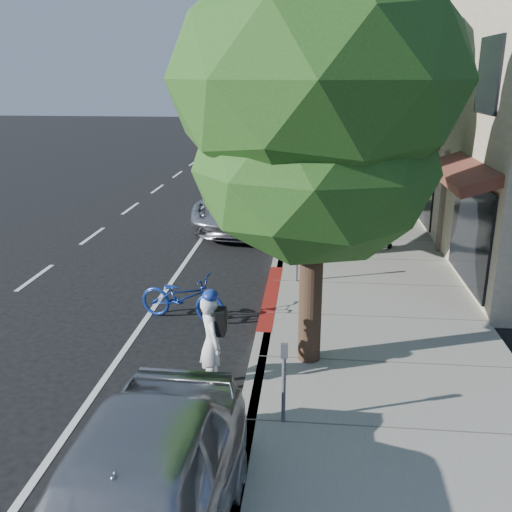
# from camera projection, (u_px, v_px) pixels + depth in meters

# --- Properties ---
(ground) EXTENTS (120.00, 120.00, 0.00)m
(ground) POSITION_uv_depth(u_px,v_px,m) (268.00, 319.00, 12.26)
(ground) COLOR black
(ground) RESTS_ON ground
(sidewalk) EXTENTS (4.60, 56.00, 0.15)m
(sidewalk) POSITION_uv_depth(u_px,v_px,m) (353.00, 225.00, 19.61)
(sidewalk) COLOR gray
(sidewalk) RESTS_ON ground
(curb) EXTENTS (0.30, 56.00, 0.15)m
(curb) POSITION_uv_depth(u_px,v_px,m) (286.00, 223.00, 19.82)
(curb) COLOR #9E998E
(curb) RESTS_ON ground
(curb_red_segment) EXTENTS (0.32, 4.00, 0.15)m
(curb_red_segment) POSITION_uv_depth(u_px,v_px,m) (271.00, 298.00, 13.19)
(curb_red_segment) COLOR maroon
(curb_red_segment) RESTS_ON ground
(storefront_building) EXTENTS (10.00, 36.00, 7.00)m
(storefront_building) POSITION_uv_depth(u_px,v_px,m) (497.00, 107.00, 27.35)
(storefront_building) COLOR #C3B596
(storefront_building) RESTS_ON ground
(street_tree_0) EXTENTS (4.70, 4.70, 7.80)m
(street_tree_0) POSITION_uv_depth(u_px,v_px,m) (317.00, 87.00, 8.81)
(street_tree_0) COLOR black
(street_tree_0) RESTS_ON ground
(street_tree_1) EXTENTS (5.35, 5.35, 7.87)m
(street_tree_1) POSITION_uv_depth(u_px,v_px,m) (316.00, 86.00, 14.53)
(street_tree_1) COLOR black
(street_tree_1) RESTS_ON ground
(street_tree_2) EXTENTS (5.01, 5.01, 6.96)m
(street_tree_2) POSITION_uv_depth(u_px,v_px,m) (316.00, 100.00, 20.40)
(street_tree_2) COLOR black
(street_tree_2) RESTS_ON ground
(street_tree_3) EXTENTS (5.42, 5.42, 8.58)m
(street_tree_3) POSITION_uv_depth(u_px,v_px,m) (316.00, 69.00, 25.74)
(street_tree_3) COLOR black
(street_tree_3) RESTS_ON ground
(street_tree_4) EXTENTS (4.80, 4.80, 7.76)m
(street_tree_4) POSITION_uv_depth(u_px,v_px,m) (316.00, 79.00, 31.58)
(street_tree_4) COLOR black
(street_tree_4) RESTS_ON ground
(street_tree_5) EXTENTS (5.50, 5.50, 7.49)m
(street_tree_5) POSITION_uv_depth(u_px,v_px,m) (316.00, 84.00, 37.37)
(street_tree_5) COLOR black
(street_tree_5) RESTS_ON ground
(cyclist) EXTENTS (0.59, 0.70, 1.62)m
(cyclist) POSITION_uv_depth(u_px,v_px,m) (212.00, 342.00, 9.37)
(cyclist) COLOR white
(cyclist) RESTS_ON ground
(bicycle) EXTENTS (2.03, 1.09, 1.01)m
(bicycle) POSITION_uv_depth(u_px,v_px,m) (183.00, 297.00, 12.09)
(bicycle) COLOR #163698
(bicycle) RESTS_ON ground
(silver_suv) EXTENTS (3.61, 6.59, 1.75)m
(silver_suv) POSITION_uv_depth(u_px,v_px,m) (251.00, 200.00, 19.69)
(silver_suv) COLOR #B7B7BC
(silver_suv) RESTS_ON ground
(dark_sedan) EXTENTS (1.81, 4.83, 1.58)m
(dark_sedan) POSITION_uv_depth(u_px,v_px,m) (255.00, 179.00, 24.03)
(dark_sedan) COLOR black
(dark_sedan) RESTS_ON ground
(white_pickup) EXTENTS (2.41, 5.50, 1.57)m
(white_pickup) POSITION_uv_depth(u_px,v_px,m) (277.00, 160.00, 29.39)
(white_pickup) COLOR white
(white_pickup) RESTS_ON ground
(dark_suv_far) EXTENTS (2.21, 4.78, 1.58)m
(dark_suv_far) POSITION_uv_depth(u_px,v_px,m) (290.00, 150.00, 33.50)
(dark_suv_far) COLOR black
(dark_suv_far) RESTS_ON ground
(pedestrian) EXTENTS (1.03, 0.84, 1.96)m
(pedestrian) POSITION_uv_depth(u_px,v_px,m) (378.00, 214.00, 16.55)
(pedestrian) COLOR black
(pedestrian) RESTS_ON sidewalk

